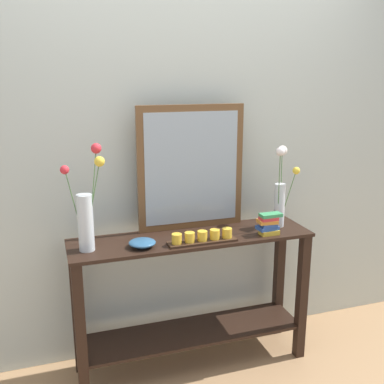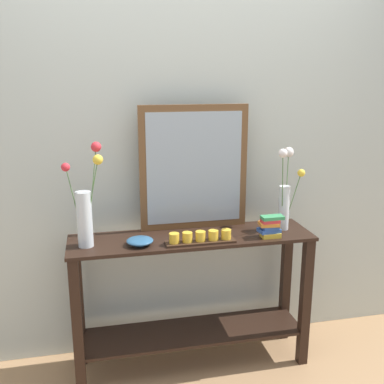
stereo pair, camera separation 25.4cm
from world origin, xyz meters
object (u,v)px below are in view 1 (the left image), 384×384
object	(u,v)px
mirror_leaning	(191,168)
vase_right	(281,191)
decorative_bowl	(142,243)
console_table	(192,288)
tall_vase_left	(86,212)
candle_tray	(202,238)
book_stack	(269,224)

from	to	relation	value
mirror_leaning	vase_right	size ratio (longest dim) A/B	1.46
vase_right	decorative_bowl	world-z (taller)	vase_right
console_table	decorative_bowl	bearing A→B (deg)	-166.19
console_table	vase_right	size ratio (longest dim) A/B	2.77
decorative_bowl	mirror_leaning	bearing A→B (deg)	32.73
tall_vase_left	vase_right	xyz separation A→B (m)	(1.16, 0.03, 0.01)
mirror_leaning	console_table	bearing A→B (deg)	-106.68
candle_tray	book_stack	xyz separation A→B (m)	(0.41, 0.01, 0.04)
candle_tray	console_table	bearing A→B (deg)	101.65
tall_vase_left	console_table	bearing A→B (deg)	2.16
candle_tray	vase_right	bearing A→B (deg)	12.71
mirror_leaning	book_stack	distance (m)	0.56
mirror_leaning	vase_right	world-z (taller)	mirror_leaning
decorative_bowl	candle_tray	bearing A→B (deg)	-6.34
candle_tray	decorative_bowl	size ratio (longest dim) A/B	2.66
console_table	candle_tray	distance (m)	0.38
console_table	candle_tray	bearing A→B (deg)	-78.35
vase_right	decorative_bowl	distance (m)	0.91
console_table	vase_right	bearing A→B (deg)	1.08
vase_right	console_table	bearing A→B (deg)	-178.92
console_table	decorative_bowl	distance (m)	0.48
tall_vase_left	book_stack	distance (m)	1.04
candle_tray	decorative_bowl	bearing A→B (deg)	173.66
tall_vase_left	candle_tray	distance (m)	0.65
vase_right	candle_tray	size ratio (longest dim) A/B	1.30
mirror_leaning	book_stack	size ratio (longest dim) A/B	5.25
book_stack	mirror_leaning	bearing A→B (deg)	146.51
candle_tray	mirror_leaning	bearing A→B (deg)	85.20
console_table	mirror_leaning	distance (m)	0.72
console_table	tall_vase_left	world-z (taller)	tall_vase_left
decorative_bowl	tall_vase_left	bearing A→B (deg)	169.18
console_table	candle_tray	world-z (taller)	candle_tray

